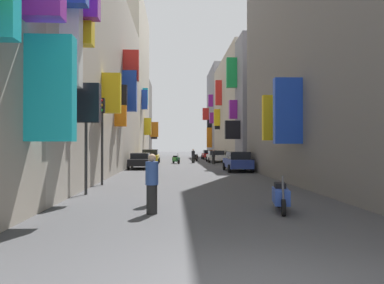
# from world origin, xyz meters

# --- Properties ---
(ground_plane) EXTENTS (140.00, 140.00, 0.00)m
(ground_plane) POSITION_xyz_m (0.00, 30.00, 0.00)
(ground_plane) COLOR #424244
(building_left_mid_b) EXTENTS (7.23, 25.07, 14.16)m
(building_left_mid_b) POSITION_xyz_m (-7.99, 23.46, 7.08)
(building_left_mid_b) COLOR #B2A899
(building_left_mid_b) RESTS_ON ground
(building_left_mid_c) EXTENTS (6.93, 16.75, 21.18)m
(building_left_mid_c) POSITION_xyz_m (-8.00, 44.38, 10.59)
(building_left_mid_c) COLOR #BCB29E
(building_left_mid_c) RESTS_ON ground
(building_left_far) EXTENTS (7.37, 7.24, 12.71)m
(building_left_far) POSITION_xyz_m (-7.98, 56.38, 6.34)
(building_left_far) COLOR slate
(building_left_far) RESTS_ON ground
(building_right_mid_b) EXTENTS (7.36, 3.90, 12.07)m
(building_right_mid_b) POSITION_xyz_m (7.95, 27.96, 6.04)
(building_right_mid_b) COLOR gray
(building_right_mid_b) RESTS_ON ground
(building_right_mid_c) EXTENTS (7.02, 17.94, 12.71)m
(building_right_mid_c) POSITION_xyz_m (7.99, 38.88, 6.35)
(building_right_mid_c) COLOR #B2A899
(building_right_mid_c) RESTS_ON ground
(building_right_far) EXTENTS (7.05, 12.16, 14.55)m
(building_right_far) POSITION_xyz_m (7.99, 53.92, 7.27)
(building_right_far) COLOR gray
(building_right_far) RESTS_ON ground
(parked_car_black) EXTENTS (1.87, 4.08, 1.34)m
(parked_car_black) POSITION_xyz_m (-3.89, 25.91, 0.71)
(parked_car_black) COLOR black
(parked_car_black) RESTS_ON ground
(parked_car_blue) EXTENTS (1.87, 4.10, 1.51)m
(parked_car_blue) POSITION_xyz_m (3.89, 22.29, 0.78)
(parked_car_blue) COLOR navy
(parked_car_blue) RESTS_ON ground
(parked_car_white) EXTENTS (2.03, 4.41, 1.37)m
(parked_car_white) POSITION_xyz_m (3.91, 36.82, 0.73)
(parked_car_white) COLOR white
(parked_car_white) RESTS_ON ground
(parked_car_yellow) EXTENTS (2.00, 4.15, 1.53)m
(parked_car_yellow) POSITION_xyz_m (-3.60, 34.54, 0.79)
(parked_car_yellow) COLOR gold
(parked_car_yellow) RESTS_ON ground
(parked_car_red) EXTENTS (1.99, 3.96, 1.30)m
(parked_car_red) POSITION_xyz_m (3.96, 45.34, 0.70)
(parked_car_red) COLOR #B21E1E
(parked_car_red) RESTS_ON ground
(scooter_green) EXTENTS (0.85, 1.89, 1.13)m
(scooter_green) POSITION_xyz_m (-0.78, 33.84, 0.46)
(scooter_green) COLOR #287F3D
(scooter_green) RESTS_ON ground
(scooter_blue) EXTENTS (0.66, 1.95, 1.13)m
(scooter_blue) POSITION_xyz_m (2.28, 5.98, 0.46)
(scooter_blue) COLOR #2D4CAD
(scooter_blue) RESTS_ON ground
(scooter_black) EXTENTS (0.75, 1.80, 1.13)m
(scooter_black) POSITION_xyz_m (1.66, 39.05, 0.46)
(scooter_black) COLOR black
(scooter_black) RESTS_ON ground
(pedestrian_crossing) EXTENTS (0.52, 0.52, 1.57)m
(pedestrian_crossing) POSITION_xyz_m (3.14, 32.37, 0.78)
(pedestrian_crossing) COLOR #252525
(pedestrian_crossing) RESTS_ON ground
(pedestrian_near_left) EXTENTS (0.50, 0.50, 1.77)m
(pedestrian_near_left) POSITION_xyz_m (-1.65, 5.76, 0.89)
(pedestrian_near_left) COLOR black
(pedestrian_near_left) RESTS_ON ground
(pedestrian_near_right) EXTENTS (0.40, 0.40, 1.57)m
(pedestrian_near_right) POSITION_xyz_m (1.15, 34.83, 0.78)
(pedestrian_near_right) COLOR black
(pedestrian_near_right) RESTS_ON ground
(pedestrian_mid_street) EXTENTS (0.54, 0.54, 1.67)m
(pedestrian_mid_street) POSITION_xyz_m (-1.73, 7.40, 0.83)
(pedestrian_mid_street) COLOR #292929
(pedestrian_mid_street) RESTS_ON ground
(traffic_light_near_corner) EXTENTS (0.26, 0.34, 4.22)m
(traffic_light_near_corner) POSITION_xyz_m (-4.60, 9.96, 2.88)
(traffic_light_near_corner) COLOR #2D2D2D
(traffic_light_near_corner) RESTS_ON ground
(traffic_light_far_corner) EXTENTS (0.26, 0.34, 4.41)m
(traffic_light_far_corner) POSITION_xyz_m (-4.64, 13.44, 2.99)
(traffic_light_far_corner) COLOR #2D2D2D
(traffic_light_far_corner) RESTS_ON ground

